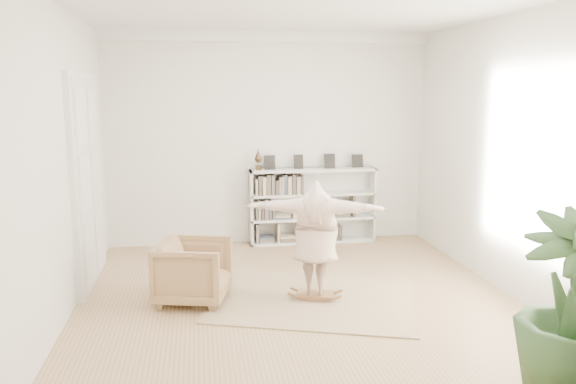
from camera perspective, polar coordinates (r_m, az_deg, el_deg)
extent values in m
plane|color=#936F4C|center=(7.19, 1.12, -11.18)|extent=(6.00, 6.00, 0.00)
plane|color=silver|center=(9.69, -2.00, 5.35)|extent=(5.50, 0.00, 5.50)
plane|color=silver|center=(3.87, 9.10, -2.20)|extent=(5.50, 0.00, 5.50)
plane|color=silver|center=(6.82, -22.25, 2.53)|extent=(0.00, 6.00, 6.00)
plane|color=silver|center=(7.72, 21.73, 3.38)|extent=(0.00, 6.00, 6.00)
plane|color=white|center=(6.76, 1.23, 18.53)|extent=(6.00, 6.00, 0.00)
cube|color=white|center=(9.64, -2.02, 15.50)|extent=(5.50, 0.12, 0.18)
cube|color=white|center=(8.12, -19.75, 0.96)|extent=(0.08, 1.78, 2.92)
cube|color=silver|center=(7.73, -20.14, 0.49)|extent=(0.06, 0.78, 2.80)
cube|color=silver|center=(8.51, -19.13, 1.39)|extent=(0.06, 0.78, 2.80)
cube|color=silver|center=(9.63, -3.76, -1.61)|extent=(0.04, 0.35, 1.30)
cube|color=silver|center=(10.06, 8.58, -1.20)|extent=(0.04, 0.35, 1.30)
cube|color=silver|center=(9.94, 2.37, -1.23)|extent=(2.20, 0.04, 1.30)
cube|color=silver|center=(9.93, 2.52, -4.97)|extent=(2.20, 0.35, 0.04)
cube|color=silver|center=(9.84, 2.54, -2.66)|extent=(2.20, 0.35, 0.04)
cube|color=silver|center=(9.75, 2.56, -0.20)|extent=(2.20, 0.35, 0.04)
cube|color=silver|center=(9.68, 2.58, 2.25)|extent=(2.20, 0.35, 0.04)
cube|color=black|center=(9.59, -1.88, 3.02)|extent=(0.18, 0.07, 0.24)
cube|color=black|center=(9.66, 1.07, 3.08)|extent=(0.18, 0.07, 0.24)
cube|color=black|center=(9.78, 4.25, 3.13)|extent=(0.18, 0.07, 0.24)
cube|color=black|center=(9.90, 7.07, 3.17)|extent=(0.18, 0.07, 0.24)
imported|color=tan|center=(7.21, -9.59, -7.94)|extent=(1.04, 1.02, 0.79)
cube|color=tan|center=(7.30, 2.77, -10.77)|extent=(3.01, 2.69, 0.02)
cube|color=brown|center=(7.27, 2.78, -10.33)|extent=(0.53, 0.41, 0.03)
cube|color=brown|center=(7.29, 2.78, -10.56)|extent=(0.31, 0.14, 0.04)
cube|color=brown|center=(7.29, 2.78, -10.56)|extent=(0.31, 0.14, 0.04)
cube|color=brown|center=(7.27, 2.78, -10.33)|extent=(0.19, 0.10, 0.09)
cube|color=brown|center=(7.27, 2.78, -10.33)|extent=(0.19, 0.10, 0.09)
imported|color=beige|center=(7.04, 2.83, -4.42)|extent=(1.85, 1.03, 1.45)
imported|color=#2D4A25|center=(5.45, 26.84, -10.28)|extent=(1.19, 1.19, 1.63)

